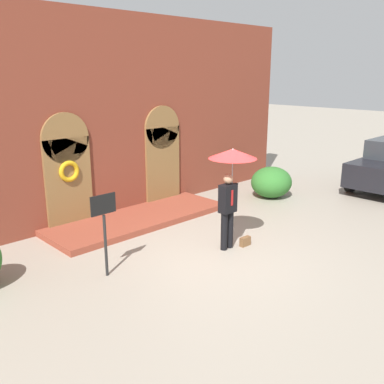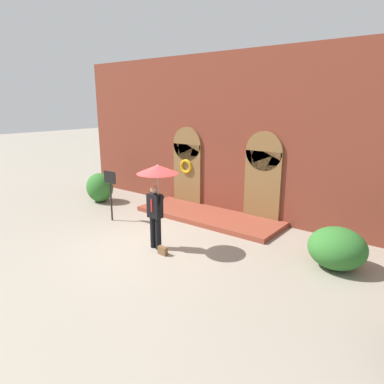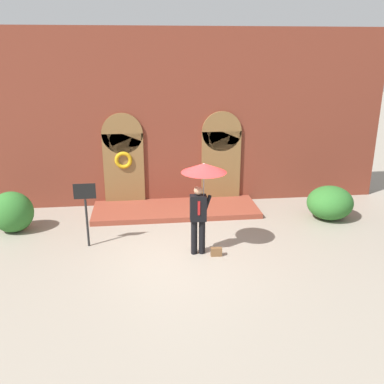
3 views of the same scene
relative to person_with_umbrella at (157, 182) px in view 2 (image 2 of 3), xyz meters
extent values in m
plane|color=gray|center=(-0.42, -0.10, -1.91)|extent=(80.00, 80.00, 0.00)
cube|color=brown|center=(-0.42, 4.10, 0.89)|extent=(14.00, 0.50, 5.60)
cube|color=brown|center=(-2.02, 3.81, -0.71)|extent=(1.30, 0.08, 2.40)
cylinder|color=brown|center=(-2.02, 3.81, 0.49)|extent=(1.30, 0.08, 1.30)
cube|color=brown|center=(1.18, 3.81, -0.71)|extent=(1.30, 0.08, 2.40)
cylinder|color=brown|center=(1.18, 3.81, 0.49)|extent=(1.30, 0.08, 1.30)
torus|color=#C69314|center=(-2.02, 3.74, -0.36)|extent=(0.56, 0.12, 0.56)
cube|color=brown|center=(-0.42, 2.95, -1.83)|extent=(5.20, 1.80, 0.16)
cylinder|color=black|center=(-0.20, 0.00, -1.46)|extent=(0.16, 0.16, 0.90)
cylinder|color=black|center=(0.00, 0.00, -1.46)|extent=(0.16, 0.16, 0.90)
cube|color=black|center=(-0.10, 0.00, -0.68)|extent=(0.40, 0.25, 0.66)
cube|color=#A51919|center=(-0.10, -0.13, -0.64)|extent=(0.06, 0.01, 0.36)
sphere|color=#A87A5B|center=(-0.10, 0.00, -0.22)|extent=(0.22, 0.22, 0.22)
cylinder|color=black|center=(0.12, 0.00, -0.58)|extent=(0.22, 0.09, 0.46)
cylinder|color=gray|center=(0.03, 0.00, -0.26)|extent=(0.02, 0.02, 0.98)
cone|color=red|center=(0.03, 0.00, 0.34)|extent=(1.10, 1.10, 0.22)
cone|color=white|center=(0.03, 0.00, 0.35)|extent=(0.61, 0.61, 0.20)
cube|color=brown|center=(0.34, -0.20, -1.80)|extent=(0.29, 0.13, 0.22)
cylinder|color=black|center=(-2.90, 0.77, -1.26)|extent=(0.06, 0.06, 1.30)
cube|color=black|center=(-2.90, 0.77, -0.39)|extent=(0.56, 0.03, 0.40)
ellipsoid|color=#2D6B28|center=(-5.12, 1.99, -1.32)|extent=(1.19, 0.98, 1.18)
ellipsoid|color=#2D6B28|center=(4.19, 1.86, -1.40)|extent=(1.39, 1.30, 1.02)
camera|label=1|loc=(-7.17, -6.18, 2.09)|focal=40.00mm
camera|label=2|loc=(6.11, -6.37, 2.01)|focal=32.00mm
camera|label=3|loc=(-1.42, -9.74, 3.03)|focal=40.00mm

